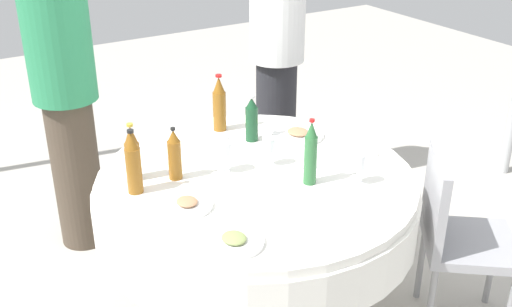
% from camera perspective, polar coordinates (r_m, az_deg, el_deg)
% --- Properties ---
extents(ground_plane, '(10.00, 10.00, 0.00)m').
position_cam_1_polar(ground_plane, '(3.19, -0.00, -13.84)').
color(ground_plane, '#B7B2A8').
extents(dining_table, '(1.46, 1.46, 0.74)m').
position_cam_1_polar(dining_table, '(2.85, -0.00, -4.62)').
color(dining_table, white).
rests_on(dining_table, ground_plane).
extents(bottle_amber_south, '(0.06, 0.06, 0.24)m').
position_cam_1_polar(bottle_amber_south, '(2.73, -7.51, -0.15)').
color(bottle_amber_south, '#8C5619').
rests_on(bottle_amber_south, dining_table).
extents(bottle_amber_east, '(0.07, 0.07, 0.30)m').
position_cam_1_polar(bottle_amber_east, '(3.19, -3.39, 4.52)').
color(bottle_amber_east, '#8C5619').
rests_on(bottle_amber_east, dining_table).
extents(bottle_green_mid, '(0.06, 0.06, 0.30)m').
position_cam_1_polar(bottle_green_mid, '(2.66, 5.05, -0.03)').
color(bottle_green_mid, '#2D6B38').
rests_on(bottle_green_mid, dining_table).
extents(bottle_amber_left, '(0.07, 0.07, 0.29)m').
position_cam_1_polar(bottle_amber_left, '(2.63, -11.22, -0.92)').
color(bottle_amber_left, '#8C5619').
rests_on(bottle_amber_left, dining_table).
extents(bottle_amber_inner, '(0.07, 0.07, 0.26)m').
position_cam_1_polar(bottle_amber_inner, '(2.75, -11.30, -0.02)').
color(bottle_amber_inner, '#8C5619').
rests_on(bottle_amber_inner, dining_table).
extents(bottle_dark_green_far, '(0.06, 0.06, 0.24)m').
position_cam_1_polar(bottle_dark_green_far, '(3.07, -0.40, 3.13)').
color(bottle_dark_green_far, '#194728').
rests_on(bottle_dark_green_far, dining_table).
extents(wine_glass_left, '(0.07, 0.07, 0.15)m').
position_cam_1_polar(wine_glass_left, '(2.76, -3.02, 0.30)').
color(wine_glass_left, white).
rests_on(wine_glass_left, dining_table).
extents(wine_glass_inner, '(0.06, 0.06, 0.14)m').
position_cam_1_polar(wine_glass_inner, '(2.83, 1.18, 0.72)').
color(wine_glass_inner, white).
rests_on(wine_glass_inner, dining_table).
extents(wine_glass_far, '(0.06, 0.06, 0.14)m').
position_cam_1_polar(wine_glass_far, '(2.70, 9.37, -0.82)').
color(wine_glass_far, white).
rests_on(wine_glass_far, dining_table).
extents(plate_north, '(0.21, 0.21, 0.04)m').
position_cam_1_polar(plate_north, '(2.54, -6.34, -4.69)').
color(plate_north, white).
rests_on(plate_north, dining_table).
extents(plate_rear, '(0.22, 0.22, 0.04)m').
position_cam_1_polar(plate_rear, '(2.31, -2.02, -8.06)').
color(plate_rear, white).
rests_on(plate_rear, dining_table).
extents(plate_near, '(0.26, 0.26, 0.04)m').
position_cam_1_polar(plate_near, '(3.16, 3.89, 1.78)').
color(plate_near, white).
rests_on(plate_near, dining_table).
extents(knife_east, '(0.07, 0.18, 0.00)m').
position_cam_1_polar(knife_east, '(3.08, -3.69, 0.96)').
color(knife_east, silver).
rests_on(knife_east, dining_table).
extents(spoon_mid, '(0.09, 0.17, 0.00)m').
position_cam_1_polar(spoon_mid, '(2.86, 5.79, -1.24)').
color(spoon_mid, silver).
rests_on(spoon_mid, dining_table).
extents(folded_napkin, '(0.16, 0.16, 0.02)m').
position_cam_1_polar(folded_napkin, '(3.02, 9.58, 0.27)').
color(folded_napkin, white).
rests_on(folded_napkin, dining_table).
extents(person_south, '(0.34, 0.34, 1.67)m').
position_cam_1_polar(person_south, '(3.42, -17.09, 4.92)').
color(person_south, '#4C3F33').
rests_on(person_south, ground_plane).
extents(person_east, '(0.34, 0.34, 1.69)m').
position_cam_1_polar(person_east, '(3.91, 1.93, 8.72)').
color(person_east, '#26262B').
rests_on(person_east, ground_plane).
extents(chair_far, '(0.56, 0.56, 0.87)m').
position_cam_1_polar(chair_far, '(2.94, 17.77, -6.70)').
color(chair_far, '#99999E').
rests_on(chair_far, ground_plane).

